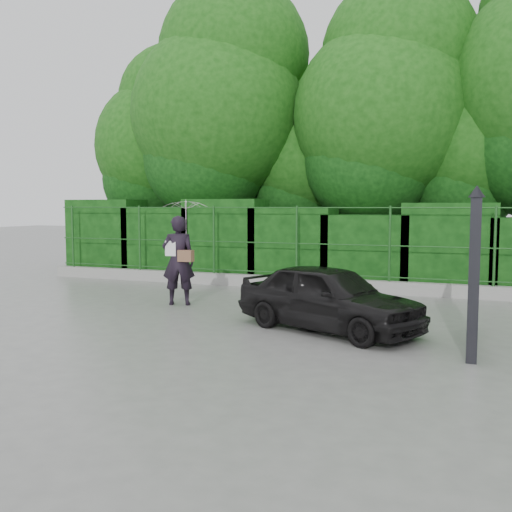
% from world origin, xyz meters
% --- Properties ---
extents(ground, '(80.00, 80.00, 0.00)m').
position_xyz_m(ground, '(0.00, 0.00, 0.00)').
color(ground, gray).
extents(kerb, '(14.00, 0.25, 0.30)m').
position_xyz_m(kerb, '(0.00, 4.50, 0.15)').
color(kerb, '#9E9E99').
rests_on(kerb, ground).
extents(fence, '(14.13, 0.06, 1.80)m').
position_xyz_m(fence, '(0.22, 4.50, 1.20)').
color(fence, '#1D501D').
rests_on(fence, kerb).
extents(hedge, '(14.20, 1.20, 2.28)m').
position_xyz_m(hedge, '(-0.22, 5.50, 1.04)').
color(hedge, black).
rests_on(hedge, ground).
extents(trees, '(17.10, 6.15, 8.08)m').
position_xyz_m(trees, '(1.14, 7.74, 4.62)').
color(trees, black).
rests_on(trees, ground).
extents(gate, '(0.22, 2.33, 2.36)m').
position_xyz_m(gate, '(4.60, -0.72, 1.19)').
color(gate, black).
rests_on(gate, ground).
extents(woman, '(1.03, 0.97, 2.24)m').
position_xyz_m(woman, '(-1.15, 1.39, 1.43)').
color(woman, black).
rests_on(woman, ground).
extents(car, '(3.58, 2.56, 1.13)m').
position_xyz_m(car, '(2.33, 0.05, 0.57)').
color(car, black).
rests_on(car, ground).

